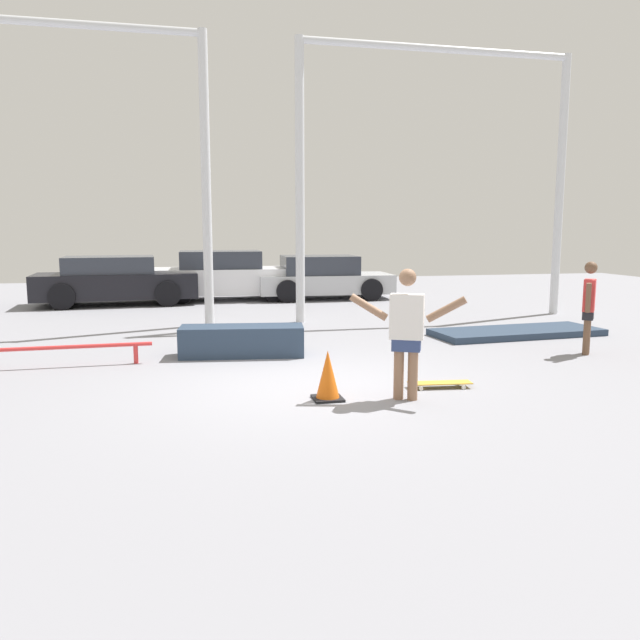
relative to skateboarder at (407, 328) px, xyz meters
name	(u,v)px	position (x,y,z in m)	size (l,w,h in m)	color
ground_plane	(307,385)	(-1.04, 0.96, -0.89)	(36.00, 36.00, 0.00)	gray
skateboarder	(407,328)	(0.00, 0.00, 0.00)	(1.31, 0.70, 1.61)	#8C664C
skateboard	(440,383)	(0.64, 0.43, -0.82)	(0.85, 0.32, 0.08)	gold
grind_box	(242,341)	(-1.69, 3.11, -0.64)	(2.01, 0.65, 0.50)	#28384C
manual_pad	(517,332)	(3.78, 3.91, -0.82)	(3.35, 1.18, 0.13)	#28384C
grind_rail	(57,350)	(-4.50, 2.86, -0.62)	(2.78, 0.12, 0.33)	red
canopy_support_left	(42,141)	(-5.23, 6.59, 2.91)	(6.56, 0.20, 6.11)	silver
canopy_support_right	(437,152)	(3.15, 6.59, 2.91)	(6.56, 0.20, 6.11)	silver
parked_car_black	(115,281)	(-4.40, 10.96, -0.23)	(4.37, 2.09, 1.33)	black
parked_car_white	(225,276)	(-1.34, 11.49, -0.18)	(4.27, 2.01, 1.44)	white
parked_car_silver	(323,278)	(1.54, 11.19, -0.27)	(4.05, 2.11, 1.28)	#B7BABF
bystander	(589,303)	(3.94, 1.98, -0.03)	(0.47, 0.56, 1.55)	brown
traffic_cone	(328,376)	(-0.93, 0.20, -0.59)	(0.36, 0.36, 0.62)	black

